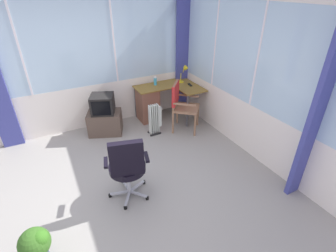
{
  "coord_description": "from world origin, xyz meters",
  "views": [
    {
      "loc": [
        -0.57,
        -2.73,
        2.66
      ],
      "look_at": [
        1.04,
        0.35,
        0.65
      ],
      "focal_mm": 26.74,
      "sensor_mm": 36.0,
      "label": 1
    }
  ],
  "objects_px": {
    "tv_remote": "(190,85)",
    "potted_plant": "(36,244)",
    "spray_bottle": "(155,80)",
    "wooden_armchair": "(180,101)",
    "office_chair": "(127,165)",
    "desk": "(151,102)",
    "space_heater": "(155,119)",
    "desk_lamp": "(185,71)",
    "tv_on_stand": "(104,117)"
  },
  "relations": [
    {
      "from": "desk",
      "to": "spray_bottle",
      "type": "bearing_deg",
      "value": 30.71
    },
    {
      "from": "wooden_armchair",
      "to": "office_chair",
      "type": "relative_size",
      "value": 0.98
    },
    {
      "from": "tv_on_stand",
      "to": "potted_plant",
      "type": "height_order",
      "value": "tv_on_stand"
    },
    {
      "from": "office_chair",
      "to": "potted_plant",
      "type": "xyz_separation_m",
      "value": [
        -1.19,
        -0.41,
        -0.32
      ]
    },
    {
      "from": "desk",
      "to": "space_heater",
      "type": "relative_size",
      "value": 2.05
    },
    {
      "from": "spray_bottle",
      "to": "tv_remote",
      "type": "bearing_deg",
      "value": -29.09
    },
    {
      "from": "desk_lamp",
      "to": "potted_plant",
      "type": "height_order",
      "value": "desk_lamp"
    },
    {
      "from": "desk_lamp",
      "to": "tv_remote",
      "type": "xyz_separation_m",
      "value": [
        -0.0,
        -0.22,
        -0.24
      ]
    },
    {
      "from": "tv_on_stand",
      "to": "spray_bottle",
      "type": "bearing_deg",
      "value": 9.8
    },
    {
      "from": "desk",
      "to": "tv_remote",
      "type": "height_order",
      "value": "tv_remote"
    },
    {
      "from": "tv_remote",
      "to": "potted_plant",
      "type": "bearing_deg",
      "value": -136.82
    },
    {
      "from": "office_chair",
      "to": "space_heater",
      "type": "distance_m",
      "value": 1.8
    },
    {
      "from": "tv_remote",
      "to": "space_heater",
      "type": "bearing_deg",
      "value": -152.05
    },
    {
      "from": "tv_remote",
      "to": "space_heater",
      "type": "xyz_separation_m",
      "value": [
        -0.99,
        -0.33,
        -0.43
      ]
    },
    {
      "from": "desk",
      "to": "spray_bottle",
      "type": "xyz_separation_m",
      "value": [
        0.16,
        0.09,
        0.44
      ]
    },
    {
      "from": "tv_on_stand",
      "to": "wooden_armchair",
      "type": "bearing_deg",
      "value": -21.18
    },
    {
      "from": "desk",
      "to": "tv_remote",
      "type": "bearing_deg",
      "value": -18.45
    },
    {
      "from": "spray_bottle",
      "to": "office_chair",
      "type": "bearing_deg",
      "value": -123.45
    },
    {
      "from": "office_chair",
      "to": "space_heater",
      "type": "bearing_deg",
      "value": 53.34
    },
    {
      "from": "tv_remote",
      "to": "office_chair",
      "type": "distance_m",
      "value": 2.71
    },
    {
      "from": "wooden_armchair",
      "to": "office_chair",
      "type": "bearing_deg",
      "value": -139.1
    },
    {
      "from": "spray_bottle",
      "to": "office_chair",
      "type": "xyz_separation_m",
      "value": [
        -1.4,
        -2.12,
        -0.26
      ]
    },
    {
      "from": "tv_on_stand",
      "to": "space_heater",
      "type": "bearing_deg",
      "value": -28.95
    },
    {
      "from": "wooden_armchair",
      "to": "space_heater",
      "type": "height_order",
      "value": "wooden_armchair"
    },
    {
      "from": "spray_bottle",
      "to": "space_heater",
      "type": "xyz_separation_m",
      "value": [
        -0.34,
        -0.7,
        -0.52
      ]
    },
    {
      "from": "tv_remote",
      "to": "tv_on_stand",
      "type": "relative_size",
      "value": 0.18
    },
    {
      "from": "desk",
      "to": "wooden_armchair",
      "type": "distance_m",
      "value": 0.77
    },
    {
      "from": "desk_lamp",
      "to": "office_chair",
      "type": "height_order",
      "value": "desk_lamp"
    },
    {
      "from": "desk_lamp",
      "to": "office_chair",
      "type": "distance_m",
      "value": 2.88
    },
    {
      "from": "desk",
      "to": "office_chair",
      "type": "bearing_deg",
      "value": -121.54
    },
    {
      "from": "tv_remote",
      "to": "spray_bottle",
      "type": "distance_m",
      "value": 0.75
    },
    {
      "from": "office_chair",
      "to": "tv_on_stand",
      "type": "bearing_deg",
      "value": 84.48
    },
    {
      "from": "desk_lamp",
      "to": "wooden_armchair",
      "type": "bearing_deg",
      "value": -127.83
    },
    {
      "from": "space_heater",
      "to": "potted_plant",
      "type": "bearing_deg",
      "value": -140.74
    },
    {
      "from": "desk",
      "to": "office_chair",
      "type": "xyz_separation_m",
      "value": [
        -1.25,
        -2.03,
        0.18
      ]
    },
    {
      "from": "tv_remote",
      "to": "office_chair",
      "type": "relative_size",
      "value": 0.15
    },
    {
      "from": "space_heater",
      "to": "desk",
      "type": "bearing_deg",
      "value": 73.04
    },
    {
      "from": "space_heater",
      "to": "potted_plant",
      "type": "relative_size",
      "value": 1.41
    },
    {
      "from": "desk",
      "to": "potted_plant",
      "type": "bearing_deg",
      "value": -134.9
    },
    {
      "from": "office_chair",
      "to": "spray_bottle",
      "type": "bearing_deg",
      "value": 56.55
    },
    {
      "from": "desk_lamp",
      "to": "spray_bottle",
      "type": "height_order",
      "value": "desk_lamp"
    },
    {
      "from": "potted_plant",
      "to": "tv_remote",
      "type": "bearing_deg",
      "value": 33.84
    },
    {
      "from": "wooden_armchair",
      "to": "space_heater",
      "type": "xyz_separation_m",
      "value": [
        -0.52,
        0.06,
        -0.31
      ]
    },
    {
      "from": "space_heater",
      "to": "desk_lamp",
      "type": "bearing_deg",
      "value": 29.0
    },
    {
      "from": "desk",
      "to": "spray_bottle",
      "type": "relative_size",
      "value": 5.96
    },
    {
      "from": "wooden_armchair",
      "to": "office_chair",
      "type": "height_order",
      "value": "office_chair"
    },
    {
      "from": "desk",
      "to": "desk_lamp",
      "type": "height_order",
      "value": "desk_lamp"
    },
    {
      "from": "wooden_armchair",
      "to": "tv_on_stand",
      "type": "height_order",
      "value": "wooden_armchair"
    },
    {
      "from": "desk_lamp",
      "to": "tv_remote",
      "type": "bearing_deg",
      "value": -90.04
    },
    {
      "from": "spray_bottle",
      "to": "potted_plant",
      "type": "distance_m",
      "value": 3.67
    }
  ]
}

